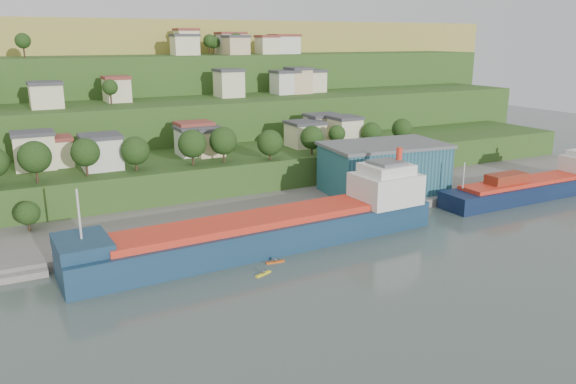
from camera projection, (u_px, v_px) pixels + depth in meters
ground at (259, 267)px, 103.66m from camera, size 500.00×500.00×0.00m
quay at (287, 212)px, 136.50m from camera, size 220.00×26.00×4.00m
hillside at (102, 134)px, 248.23m from camera, size 360.00×211.09×96.00m
cargo_ship_near at (275, 231)px, 113.39m from camera, size 77.86×15.72×19.89m
cargo_ship_far at (536, 188)px, 149.17m from camera, size 55.60×9.63×15.09m
warehouse at (384, 167)px, 145.81m from camera, size 32.75×22.01×12.80m
dinghy at (3, 263)px, 101.75m from camera, size 3.75×1.78×0.72m
kayak_orange at (275, 261)px, 105.65m from camera, size 3.70×0.99×0.91m
kayak_yellow at (263, 273)px, 100.30m from camera, size 3.50×1.88×0.88m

